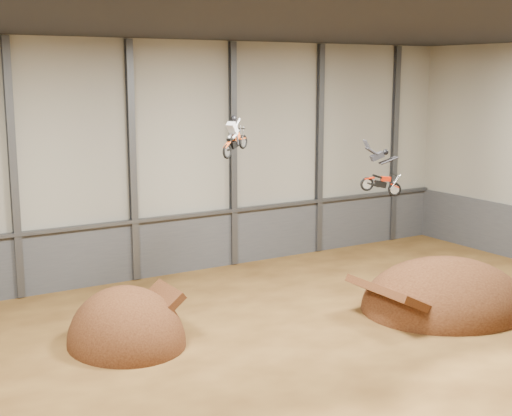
{
  "coord_description": "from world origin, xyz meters",
  "views": [
    {
      "loc": [
        -18.41,
        -23.72,
        11.97
      ],
      "look_at": [
        -1.55,
        4.0,
        5.89
      ],
      "focal_mm": 50.0,
      "sensor_mm": 36.0,
      "label": 1
    }
  ],
  "objects": [
    {
      "name": "steel_column_4",
      "position": [
        10.0,
        14.8,
        7.0
      ],
      "size": [
        0.4,
        0.36,
        13.9
      ],
      "primitive_type": "cube",
      "color": "#47494F",
      "rests_on": "ground"
    },
    {
      "name": "steel_column_3",
      "position": [
        3.33,
        14.8,
        7.0
      ],
      "size": [
        0.4,
        0.36,
        13.9
      ],
      "primitive_type": "cube",
      "color": "#47494F",
      "rests_on": "ground"
    },
    {
      "name": "steel_column_2",
      "position": [
        -3.33,
        14.8,
        7.0
      ],
      "size": [
        0.4,
        0.36,
        13.9
      ],
      "primitive_type": "cube",
      "color": "#47494F",
      "rests_on": "ground"
    },
    {
      "name": "steel_column_1",
      "position": [
        -10.0,
        14.8,
        7.0
      ],
      "size": [
        0.4,
        0.36,
        13.9
      ],
      "primitive_type": "cube",
      "color": "#47494F",
      "rests_on": "ground"
    },
    {
      "name": "ceiling",
      "position": [
        0.0,
        0.0,
        14.0
      ],
      "size": [
        40.0,
        40.0,
        0.0
      ],
      "primitive_type": "plane",
      "color": "black",
      "rests_on": "back_wall"
    },
    {
      "name": "steel_column_5",
      "position": [
        16.67,
        14.8,
        7.0
      ],
      "size": [
        0.4,
        0.36,
        13.9
      ],
      "primitive_type": "cube",
      "color": "#47494F",
      "rests_on": "ground"
    },
    {
      "name": "fmx_rider_a",
      "position": [
        -1.02,
        6.77,
        9.16
      ],
      "size": [
        2.74,
        2.04,
        2.49
      ],
      "primitive_type": null,
      "rotation": [
        0.0,
        -0.22,
        0.51
      ],
      "color": "#C74919"
    },
    {
      "name": "back_wall",
      "position": [
        0.0,
        15.0,
        7.0
      ],
      "size": [
        40.0,
        0.1,
        14.0
      ],
      "primitive_type": "cube",
      "color": "#9E9A8C",
      "rests_on": "ground"
    },
    {
      "name": "fmx_rider_b",
      "position": [
        5.03,
        3.0,
        7.39
      ],
      "size": [
        3.42,
        1.93,
        3.03
      ],
      "primitive_type": null,
      "rotation": [
        0.0,
        0.21,
        -0.35
      ],
      "color": "red"
    },
    {
      "name": "landing_ramp",
      "position": [
        8.43,
        1.53,
        0.0
      ],
      "size": [
        9.06,
        8.01,
        5.23
      ],
      "primitive_type": "ellipsoid",
      "color": "#391C0E",
      "rests_on": "ground"
    },
    {
      "name": "steel_rail",
      "position": [
        0.0,
        14.75,
        3.55
      ],
      "size": [
        39.8,
        0.35,
        0.2
      ],
      "primitive_type": "cube",
      "color": "#47494F",
      "rests_on": "lower_band_back"
    },
    {
      "name": "floor",
      "position": [
        0.0,
        0.0,
        0.0
      ],
      "size": [
        40.0,
        40.0,
        0.0
      ],
      "primitive_type": "plane",
      "color": "#4E3115",
      "rests_on": "ground"
    },
    {
      "name": "lower_band_back",
      "position": [
        0.0,
        14.9,
        1.75
      ],
      "size": [
        39.8,
        0.18,
        3.5
      ],
      "primitive_type": "cube",
      "color": "#4A4C51",
      "rests_on": "ground"
    },
    {
      "name": "takeoff_ramp",
      "position": [
        -7.55,
        5.42,
        0.0
      ],
      "size": [
        5.22,
        6.02,
        5.22
      ],
      "primitive_type": "ellipsoid",
      "color": "#391C0E",
      "rests_on": "ground"
    }
  ]
}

